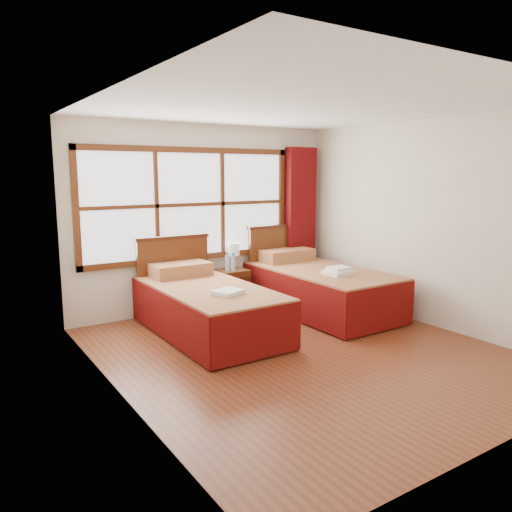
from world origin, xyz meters
TOP-DOWN VIEW (x-y plane):
  - floor at (0.00, 0.00)m, footprint 4.50×4.50m
  - ceiling at (0.00, 0.00)m, footprint 4.50×4.50m
  - wall_back at (0.00, 2.25)m, footprint 4.00×0.00m
  - wall_left at (-2.00, 0.00)m, footprint 0.00×4.50m
  - wall_right at (2.00, 0.00)m, footprint 0.00×4.50m
  - window at (-0.25, 2.21)m, footprint 3.16×0.06m
  - curtain at (1.60, 2.11)m, footprint 0.50×0.16m
  - bed_left at (-0.56, 1.20)m, footprint 1.12×2.18m
  - bed_right at (1.21, 1.20)m, footprint 1.17×2.28m
  - nightstand at (0.28, 1.99)m, footprint 0.42×0.42m
  - towels_left at (-0.55, 0.68)m, footprint 0.38×0.35m
  - towels_right at (1.16, 0.72)m, footprint 0.35×0.31m
  - lamp at (0.38, 2.14)m, footprint 0.19×0.19m
  - bottle_near at (0.18, 1.95)m, footprint 0.07×0.07m
  - bottle_far at (0.25, 1.91)m, footprint 0.07×0.07m

SIDE VIEW (x-z plane):
  - floor at x=0.00m, z-range 0.00..0.00m
  - nightstand at x=0.28m, z-range 0.00..0.56m
  - bed_left at x=-0.56m, z-range -0.21..0.88m
  - bed_right at x=1.21m, z-range -0.22..0.92m
  - towels_left at x=-0.55m, z-range 0.59..0.63m
  - towels_right at x=1.16m, z-range 0.60..0.71m
  - bottle_near at x=0.18m, z-range 0.55..0.80m
  - bottle_far at x=0.25m, z-range 0.55..0.81m
  - lamp at x=0.38m, z-range 0.64..1.00m
  - curtain at x=1.60m, z-range 0.02..2.32m
  - wall_back at x=0.00m, z-range -0.70..3.30m
  - wall_left at x=-2.00m, z-range -0.95..3.55m
  - wall_right at x=2.00m, z-range -0.95..3.55m
  - window at x=-0.25m, z-range 0.72..2.28m
  - ceiling at x=0.00m, z-range 2.60..2.60m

